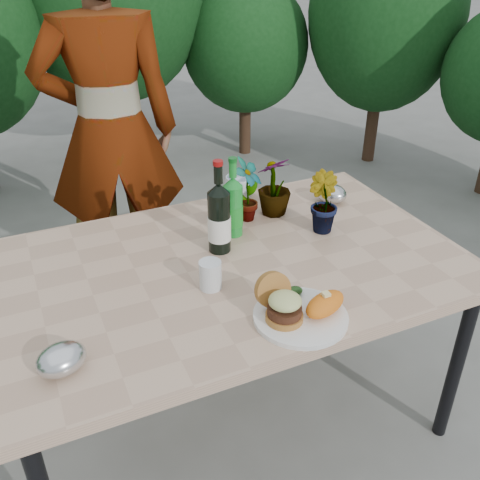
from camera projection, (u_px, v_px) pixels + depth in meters
name	position (u px, v px, depth m)	size (l,w,h in m)	color
ground	(232.00, 414.00, 2.22)	(80.00, 80.00, 0.00)	slate
patio_table	(231.00, 276.00, 1.87)	(1.60, 1.00, 0.75)	tan
shrub_hedge	(132.00, 56.00, 2.95)	(6.97, 5.11, 2.18)	#382316
dinner_plate	(300.00, 317.00, 1.57)	(0.28, 0.28, 0.01)	white
burger_stack	(282.00, 303.00, 1.53)	(0.11, 0.16, 0.11)	#B7722D
sweet_potato	(325.00, 304.00, 1.55)	(0.15, 0.08, 0.06)	orange
grilled_veg	(291.00, 293.00, 1.64)	(0.08, 0.05, 0.03)	olive
wine_bottle	(219.00, 219.00, 1.84)	(0.08, 0.08, 0.34)	black
sparkling_water	(233.00, 207.00, 1.95)	(0.07, 0.07, 0.30)	#198A2B
plastic_cup	(210.00, 275.00, 1.68)	(0.07, 0.07, 0.10)	silver
seedling_left	(247.00, 190.00, 2.04)	(0.14, 0.09, 0.26)	#27531C
seedling_mid	(322.00, 202.00, 1.98)	(0.13, 0.10, 0.23)	#285F20
seedling_right	(274.00, 186.00, 2.09)	(0.13, 0.13, 0.24)	#25591E
blue_bowl	(240.00, 188.00, 2.24)	(0.13, 0.13, 0.10)	white
foil_packet_left	(61.00, 359.00, 1.37)	(0.13, 0.11, 0.08)	silver
foil_packet_right	(331.00, 193.00, 2.22)	(0.13, 0.11, 0.08)	#B7BABE
person	(111.00, 133.00, 2.52)	(0.66, 0.43, 1.81)	#A67453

